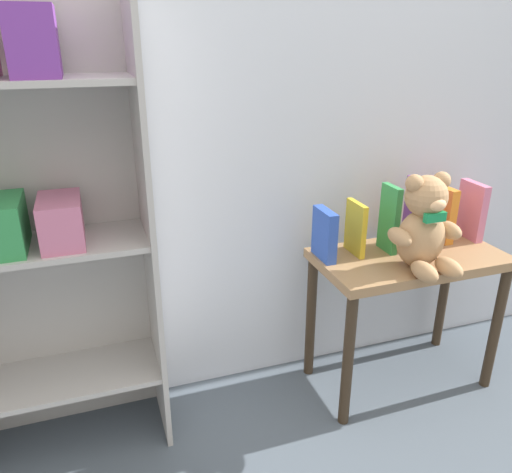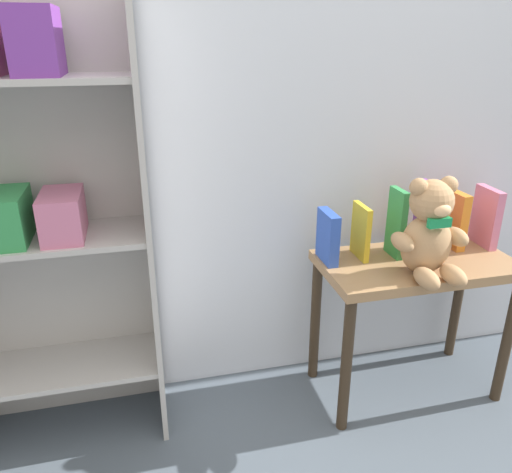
# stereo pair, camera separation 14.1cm
# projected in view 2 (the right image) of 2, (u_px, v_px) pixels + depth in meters

# --- Properties ---
(wall_back) EXTENTS (4.80, 0.06, 2.50)m
(wall_back) POSITION_uv_depth(u_px,v_px,m) (310.00, 63.00, 1.76)
(wall_back) COLOR silver
(wall_back) RESTS_ON ground_plane
(bookshelf_side) EXTENTS (0.68, 0.30, 1.50)m
(bookshelf_side) POSITION_uv_depth(u_px,v_px,m) (36.00, 204.00, 1.55)
(bookshelf_side) COLOR #BCB7B2
(bookshelf_side) RESTS_ON ground_plane
(display_table) EXTENTS (0.71, 0.37, 0.57)m
(display_table) POSITION_uv_depth(u_px,v_px,m) (414.00, 282.00, 1.88)
(display_table) COLOR #9E754C
(display_table) RESTS_ON ground_plane
(teddy_bear) EXTENTS (0.26, 0.24, 0.34)m
(teddy_bear) POSITION_uv_depth(u_px,v_px,m) (430.00, 232.00, 1.68)
(teddy_bear) COLOR tan
(teddy_bear) RESTS_ON display_table
(book_standing_blue) EXTENTS (0.04, 0.14, 0.19)m
(book_standing_blue) POSITION_uv_depth(u_px,v_px,m) (328.00, 237.00, 1.80)
(book_standing_blue) COLOR #2D51B7
(book_standing_blue) RESTS_ON display_table
(book_standing_yellow) EXTENTS (0.02, 0.13, 0.20)m
(book_standing_yellow) POSITION_uv_depth(u_px,v_px,m) (361.00, 231.00, 1.83)
(book_standing_yellow) COLOR gold
(book_standing_yellow) RESTS_ON display_table
(book_standing_green) EXTENTS (0.02, 0.11, 0.26)m
(book_standing_green) POSITION_uv_depth(u_px,v_px,m) (396.00, 223.00, 1.84)
(book_standing_green) COLOR #33934C
(book_standing_green) RESTS_ON display_table
(book_standing_purple) EXTENTS (0.03, 0.13, 0.27)m
(book_standing_purple) POSITION_uv_depth(u_px,v_px,m) (426.00, 218.00, 1.87)
(book_standing_purple) COLOR purple
(book_standing_purple) RESTS_ON display_table
(book_standing_orange) EXTENTS (0.04, 0.11, 0.22)m
(book_standing_orange) POSITION_uv_depth(u_px,v_px,m) (456.00, 220.00, 1.91)
(book_standing_orange) COLOR orange
(book_standing_orange) RESTS_ON display_table
(book_standing_pink) EXTENTS (0.04, 0.15, 0.23)m
(book_standing_pink) POSITION_uv_depth(u_px,v_px,m) (486.00, 217.00, 1.94)
(book_standing_pink) COLOR #D17093
(book_standing_pink) RESTS_ON display_table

